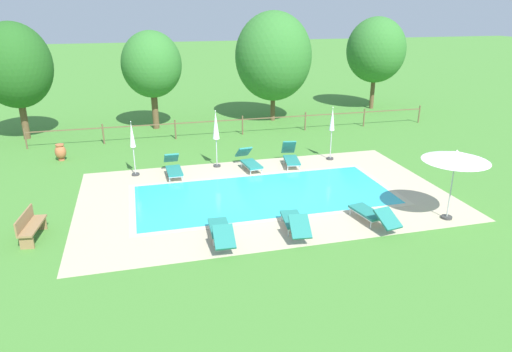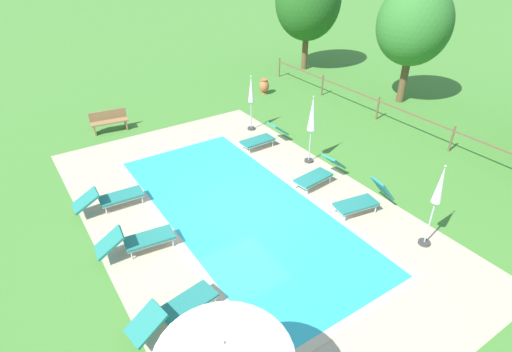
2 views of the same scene
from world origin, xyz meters
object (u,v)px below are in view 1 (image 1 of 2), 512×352
patio_umbrella_closed_row_west (332,125)px  tree_far_west (376,50)px  wooden_bench_lawn_side (30,225)px  sun_lounger_north_end (221,230)px  patio_umbrella_open_foreground (456,157)px  sun_lounger_south_near_corner (291,156)px  sun_lounger_south_mid (295,222)px  patio_umbrella_closed_row_centre (216,129)px  tree_west_mid (273,57)px  tree_east_mid (15,66)px  terracotta_urn_near_fence (61,152)px  tree_centre (152,65)px  sun_lounger_north_near_steps (173,167)px  sun_lounger_north_mid (373,214)px  sun_lounger_north_far (249,161)px  patio_umbrella_closed_row_mid_west (132,141)px

patio_umbrella_closed_row_west → tree_far_west: bearing=53.5°
wooden_bench_lawn_side → sun_lounger_north_end: bearing=-16.0°
patio_umbrella_open_foreground → sun_lounger_north_end: bearing=177.4°
patio_umbrella_closed_row_west → sun_lounger_south_near_corner: bearing=-172.2°
sun_lounger_south_mid → patio_umbrella_closed_row_centre: (-1.26, 6.89, 1.37)m
tree_far_west → tree_west_mid: 7.83m
patio_umbrella_closed_row_west → wooden_bench_lawn_side: size_ratio=1.61×
sun_lounger_south_mid → tree_east_mid: bearing=126.3°
terracotta_urn_near_fence → tree_east_mid: 6.10m
sun_lounger_south_mid → tree_centre: (-3.48, 14.55, 3.27)m
sun_lounger_north_near_steps → sun_lounger_south_near_corner: (5.22, 0.08, 0.02)m
sun_lounger_north_mid → sun_lounger_south_mid: 2.66m
sun_lounger_north_near_steps → tree_far_west: 18.15m
sun_lounger_south_near_corner → tree_west_mid: (1.69, 8.51, 3.48)m
tree_west_mid → tree_centre: size_ratio=1.18×
wooden_bench_lawn_side → tree_far_west: 24.59m
sun_lounger_north_near_steps → patio_umbrella_closed_row_centre: patio_umbrella_closed_row_centre is taller
sun_lounger_south_near_corner → terracotta_urn_near_fence: bearing=161.9°
sun_lounger_north_near_steps → patio_umbrella_open_foreground: patio_umbrella_open_foreground is taller
patio_umbrella_closed_row_west → wooden_bench_lawn_side: patio_umbrella_closed_row_west is taller
tree_far_west → patio_umbrella_closed_row_centre: bearing=-142.8°
sun_lounger_north_mid → patio_umbrella_open_foreground: patio_umbrella_open_foreground is taller
sun_lounger_north_far → terracotta_urn_near_fence: (-8.13, 3.34, 0.04)m
patio_umbrella_closed_row_mid_west → tree_far_west: tree_far_west is taller
sun_lounger_north_mid → patio_umbrella_closed_row_mid_west: 10.11m
patio_umbrella_closed_row_mid_west → wooden_bench_lawn_side: (-3.18, -5.04, -1.05)m
sun_lounger_south_near_corner → tree_east_mid: bearing=147.8°
patio_umbrella_closed_row_west → terracotta_urn_near_fence: patio_umbrella_closed_row_west is taller
sun_lounger_north_end → patio_umbrella_closed_row_mid_west: 7.17m
sun_lounger_north_end → tree_west_mid: size_ratio=0.32×
terracotta_urn_near_fence → sun_lounger_north_mid: bearing=-42.0°
sun_lounger_north_end → tree_far_west: 21.70m
sun_lounger_north_near_steps → patio_umbrella_closed_row_centre: size_ratio=0.79×
sun_lounger_north_mid → patio_umbrella_closed_row_west: 6.93m
sun_lounger_north_near_steps → patio_umbrella_closed_row_west: 7.37m
sun_lounger_south_mid → patio_umbrella_closed_row_west: size_ratio=0.84×
sun_lounger_north_far → terracotta_urn_near_fence: 8.79m
sun_lounger_south_mid → tree_west_mid: 15.65m
sun_lounger_south_near_corner → terracotta_urn_near_fence: size_ratio=2.47×
sun_lounger_south_near_corner → sun_lounger_south_mid: (-1.99, -6.29, -0.03)m
sun_lounger_south_mid → tree_centre: bearing=103.4°
patio_umbrella_closed_row_centre → tree_east_mid: bearing=141.7°
sun_lounger_north_end → sun_lounger_south_near_corner: bearing=55.3°
tree_centre → tree_east_mid: bearing=-176.0°
sun_lounger_south_mid → sun_lounger_north_near_steps: bearing=117.4°
patio_umbrella_closed_row_mid_west → tree_west_mid: tree_west_mid is taller
sun_lounger_south_near_corner → patio_umbrella_open_foreground: size_ratio=0.80×
wooden_bench_lawn_side → patio_umbrella_closed_row_mid_west: bearing=57.8°
sun_lounger_south_mid → wooden_bench_lawn_side: size_ratio=1.34×
wooden_bench_lawn_side → tree_far_west: size_ratio=0.25×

